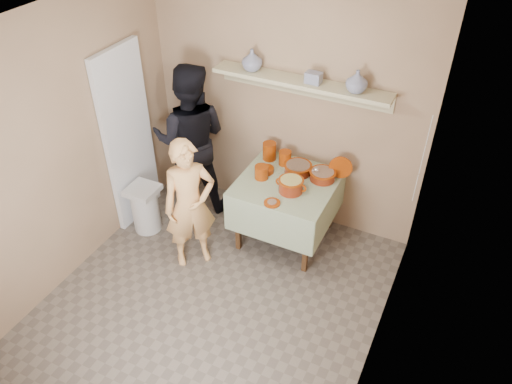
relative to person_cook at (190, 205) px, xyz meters
The scene contains 22 objects.
ground 1.02m from the person_cook, 49.68° to the right, with size 3.50×3.50×0.00m, color #665A50.
tile_panel 1.10m from the person_cook, 158.44° to the left, with size 0.06×0.70×2.00m, color silver.
plate_stack_a 1.10m from the person_cook, 69.35° to the left, with size 0.15×0.15×0.20m, color #7D2905.
plate_stack_b 1.16m from the person_cook, 59.91° to the left, with size 0.13×0.13×0.16m, color #7D2905.
bowl_stack 0.81m from the person_cook, 54.93° to the left, with size 0.14×0.14×0.14m, color #7D2905.
empty_bowl 0.90m from the person_cook, 59.53° to the left, with size 0.17×0.17×0.05m, color #7D2905.
propped_lid 1.57m from the person_cook, 40.87° to the left, with size 0.24×0.24×0.02m, color #7D2905.
vase_right 1.96m from the person_cook, 40.43° to the left, with size 0.20×0.20×0.21m, color navy.
vase_left 1.55m from the person_cook, 81.74° to the left, with size 0.20×0.20×0.21m, color navy.
ceramic_box 1.70m from the person_cook, 52.47° to the left, with size 0.15×0.11×0.11m, color navy.
person_cook is the anchor object (origin of this frame).
person_helper 0.98m from the person_cook, 120.57° to the left, with size 0.86×0.67×1.76m, color black.
room_shell 1.16m from the person_cook, 49.68° to the right, with size 3.04×3.54×2.62m.
serving_table 1.02m from the person_cook, 44.70° to the left, with size 0.97×0.97×0.76m.
cazuela_meat_a 1.19m from the person_cook, 50.13° to the left, with size 0.30×0.30×0.10m.
cazuela_meat_b 1.38m from the person_cook, 41.28° to the left, with size 0.28×0.28×0.10m.
ladle 1.32m from the person_cook, 42.05° to the left, with size 0.08×0.26×0.19m.
cazuela_rice 1.01m from the person_cook, 35.05° to the left, with size 0.33×0.25×0.14m.
front_plate 0.80m from the person_cook, 23.09° to the left, with size 0.16×0.16×0.03m.
wall_shelf 1.60m from the person_cook, 58.19° to the left, with size 1.80×0.25×0.21m.
trash_bin 0.87m from the person_cook, 165.95° to the left, with size 0.32×0.32×0.56m.
electrical_cord 2.22m from the person_cook, 25.27° to the left, with size 0.01×0.05×0.90m.
Camera 1 is at (1.77, -2.58, 3.74)m, focal length 35.00 mm.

